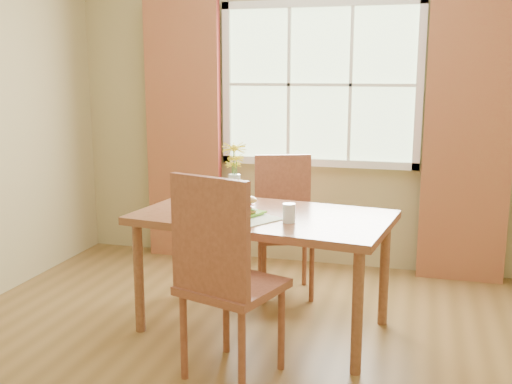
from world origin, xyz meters
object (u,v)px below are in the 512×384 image
at_px(chair_near, 222,271).
at_px(water_glass, 289,213).
at_px(dining_table, 263,226).
at_px(flower_vase, 234,167).
at_px(chair_far, 284,218).
at_px(croissant_sandwich, 246,205).

height_order(chair_near, water_glass, chair_near).
distance_m(dining_table, chair_near, 0.71).
distance_m(water_glass, flower_vase, 0.64).
height_order(dining_table, chair_near, chair_near).
relative_size(chair_near, chair_far, 1.11).
xyz_separation_m(dining_table, water_glass, (0.20, -0.17, 0.13)).
distance_m(dining_table, croissant_sandwich, 0.20).
xyz_separation_m(chair_near, croissant_sandwich, (-0.06, 0.62, 0.21)).
bearing_deg(flower_vase, dining_table, -41.83).
distance_m(chair_far, flower_vase, 0.68).
height_order(chair_near, croissant_sandwich, chair_near).
bearing_deg(water_glass, chair_far, 104.64).
xyz_separation_m(chair_far, flower_vase, (-0.23, -0.47, 0.44)).
xyz_separation_m(dining_table, chair_far, (-0.03, 0.70, -0.12)).
xyz_separation_m(chair_far, croissant_sandwich, (-0.06, -0.80, 0.27)).
xyz_separation_m(dining_table, chair_near, (-0.03, -0.71, -0.06)).
bearing_deg(chair_near, flower_vase, 121.82).
bearing_deg(croissant_sandwich, chair_near, -71.24).
bearing_deg(dining_table, croissant_sandwich, -124.15).
relative_size(chair_near, flower_vase, 2.76).
relative_size(croissant_sandwich, water_glass, 1.57).
relative_size(dining_table, chair_near, 1.47).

